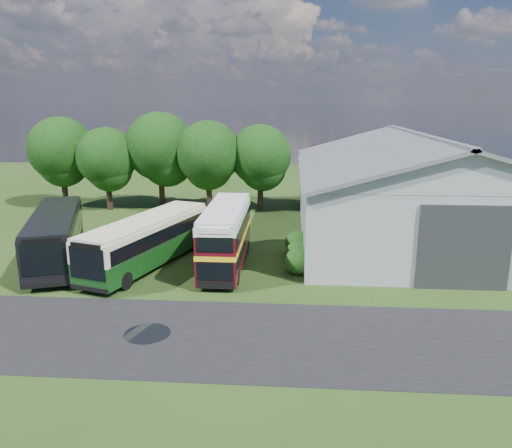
# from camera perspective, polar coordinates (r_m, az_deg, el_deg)

# --- Properties ---
(ground) EXTENTS (120.00, 120.00, 0.00)m
(ground) POSITION_cam_1_polar(r_m,az_deg,el_deg) (26.84, -7.38, -9.61)
(ground) COLOR #203611
(ground) RESTS_ON ground
(asphalt_road) EXTENTS (60.00, 8.00, 0.02)m
(asphalt_road) POSITION_cam_1_polar(r_m,az_deg,el_deg) (23.72, -1.56, -12.81)
(asphalt_road) COLOR black
(asphalt_road) RESTS_ON ground
(puddle) EXTENTS (2.20, 2.20, 0.01)m
(puddle) POSITION_cam_1_polar(r_m,az_deg,el_deg) (24.56, -12.31, -12.17)
(puddle) COLOR black
(puddle) RESTS_ON ground
(storage_shed) EXTENTS (18.80, 24.80, 8.15)m
(storage_shed) POSITION_cam_1_polar(r_m,az_deg,el_deg) (41.73, 17.85, 4.34)
(storage_shed) COLOR gray
(storage_shed) RESTS_ON ground
(tree_left_a) EXTENTS (6.46, 6.46, 9.12)m
(tree_left_a) POSITION_cam_1_polar(r_m,az_deg,el_deg) (54.03, -21.39, 7.95)
(tree_left_a) COLOR black
(tree_left_a) RESTS_ON ground
(tree_left_b) EXTENTS (5.78, 5.78, 8.16)m
(tree_left_b) POSITION_cam_1_polar(r_m,az_deg,el_deg) (51.21, -16.72, 7.33)
(tree_left_b) COLOR black
(tree_left_b) RESTS_ON ground
(tree_mid) EXTENTS (6.80, 6.80, 9.60)m
(tree_mid) POSITION_cam_1_polar(r_m,az_deg,el_deg) (50.81, -10.93, 8.68)
(tree_mid) COLOR black
(tree_mid) RESTS_ON ground
(tree_right_a) EXTENTS (6.26, 6.26, 8.83)m
(tree_right_a) POSITION_cam_1_polar(r_m,az_deg,el_deg) (48.81, -5.48, 8.07)
(tree_right_a) COLOR black
(tree_right_a) RESTS_ON ground
(tree_right_b) EXTENTS (5.98, 5.98, 8.45)m
(tree_right_b) POSITION_cam_1_polar(r_m,az_deg,el_deg) (49.04, 0.51, 7.87)
(tree_right_b) COLOR black
(tree_right_b) RESTS_ON ground
(shrub_front) EXTENTS (1.70, 1.70, 1.70)m
(shrub_front) POSITION_cam_1_polar(r_m,az_deg,el_deg) (31.91, 4.76, -5.63)
(shrub_front) COLOR #194714
(shrub_front) RESTS_ON ground
(shrub_mid) EXTENTS (1.60, 1.60, 1.60)m
(shrub_mid) POSITION_cam_1_polar(r_m,az_deg,el_deg) (33.80, 4.74, -4.49)
(shrub_mid) COLOR #194714
(shrub_mid) RESTS_ON ground
(shrub_back) EXTENTS (1.80, 1.80, 1.80)m
(shrub_back) POSITION_cam_1_polar(r_m,az_deg,el_deg) (35.70, 4.72, -3.47)
(shrub_back) COLOR #194714
(shrub_back) RESTS_ON ground
(bus_green_single) EXTENTS (6.11, 11.99, 3.23)m
(bus_green_single) POSITION_cam_1_polar(r_m,az_deg,el_deg) (33.48, -12.31, -1.87)
(bus_green_single) COLOR black
(bus_green_single) RESTS_ON ground
(bus_maroon_double) EXTENTS (2.46, 9.50, 4.08)m
(bus_maroon_double) POSITION_cam_1_polar(r_m,az_deg,el_deg) (32.50, -3.47, -1.47)
(bus_maroon_double) COLOR black
(bus_maroon_double) RESTS_ON ground
(bus_dark_single) EXTENTS (6.82, 12.43, 3.36)m
(bus_dark_single) POSITION_cam_1_polar(r_m,az_deg,el_deg) (36.24, -21.93, -1.25)
(bus_dark_single) COLOR black
(bus_dark_single) RESTS_ON ground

